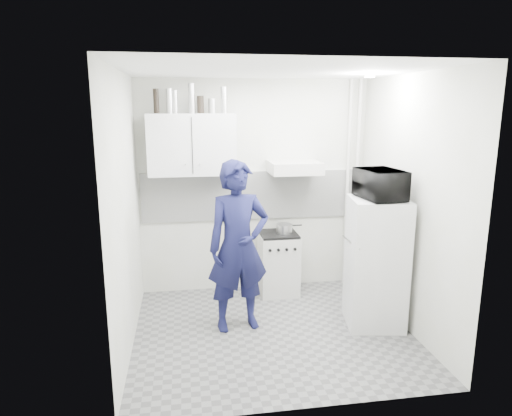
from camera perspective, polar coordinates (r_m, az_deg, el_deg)
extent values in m
plane|color=slate|center=(4.89, 2.08, -15.17)|extent=(2.80, 2.80, 0.00)
plane|color=white|center=(4.34, 2.37, 16.84)|extent=(2.80, 2.80, 0.00)
plane|color=silver|center=(5.65, -0.26, 2.61)|extent=(2.80, 0.00, 2.80)
plane|color=silver|center=(4.39, -16.01, -0.77)|extent=(0.00, 2.60, 2.60)
plane|color=silver|center=(4.90, 18.48, 0.43)|extent=(0.00, 2.60, 2.60)
imported|color=#101236|center=(4.66, -2.22, -4.82)|extent=(0.71, 0.52, 1.77)
cube|color=beige|center=(5.69, 2.79, -7.00)|extent=(0.46, 0.46, 0.74)
cube|color=silver|center=(4.95, 14.77, -6.64)|extent=(0.65, 0.65, 1.36)
cube|color=black|center=(5.57, 2.83, -3.26)|extent=(0.45, 0.45, 0.03)
cylinder|color=silver|center=(5.57, 3.56, -2.55)|extent=(0.19, 0.19, 0.11)
imported|color=black|center=(4.75, 15.32, 2.87)|extent=(0.58, 0.42, 0.30)
cylinder|color=black|center=(5.33, -12.37, 12.92)|extent=(0.06, 0.06, 0.27)
cylinder|color=silver|center=(5.32, -10.78, 12.99)|extent=(0.07, 0.07, 0.27)
cylinder|color=silver|center=(5.32, -10.11, 12.93)|extent=(0.06, 0.06, 0.25)
cylinder|color=silver|center=(5.32, -8.05, 13.41)|extent=(0.07, 0.07, 0.33)
cylinder|color=black|center=(5.32, -6.96, 12.71)|extent=(0.08, 0.08, 0.19)
cylinder|color=silver|center=(5.33, -5.52, 12.58)|extent=(0.09, 0.09, 0.16)
cylinder|color=silver|center=(5.34, -4.04, 13.30)|extent=(0.07, 0.07, 0.29)
cube|color=silver|center=(5.34, -8.03, 7.87)|extent=(1.00, 0.35, 0.70)
cube|color=beige|center=(5.45, 4.85, 5.08)|extent=(0.60, 0.50, 0.14)
cube|color=white|center=(5.65, -0.23, 1.59)|extent=(2.74, 0.03, 0.60)
cylinder|color=beige|center=(5.91, 12.44, 2.76)|extent=(0.05, 0.05, 2.60)
cylinder|color=beige|center=(5.86, 11.35, 2.74)|extent=(0.04, 0.04, 2.60)
cylinder|color=white|center=(4.82, 14.05, 15.70)|extent=(0.10, 0.10, 0.02)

